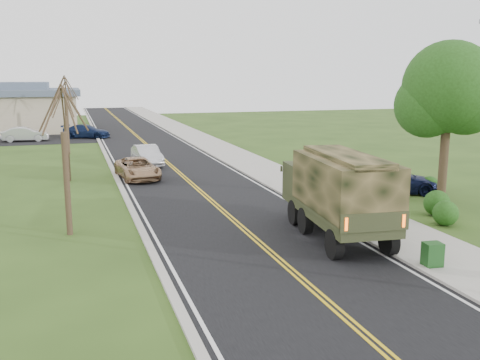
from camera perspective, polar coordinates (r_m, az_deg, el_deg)
name	(u,v)px	position (r m, az deg, el deg)	size (l,w,h in m)	color
ground	(340,314)	(15.25, 10.67, -13.86)	(160.00, 160.00, 0.00)	#2B4316
road	(144,142)	(52.93, -10.19, 3.97)	(8.00, 120.00, 0.01)	black
curb_right	(186,140)	(53.61, -5.78, 4.23)	(0.30, 120.00, 0.12)	#9E998E
sidewalk_right	(203,140)	(53.99, -3.96, 4.30)	(3.20, 120.00, 0.10)	#9E998E
curb_left	(100,144)	(52.56, -14.69, 3.78)	(0.30, 120.00, 0.10)	#9E998E
leafy_tree	(448,94)	(28.35, 21.35, 8.53)	(4.83, 4.50, 8.10)	#38281C
bare_tree_a	(66,171)	(22.43, -18.07, 0.88)	(1.93, 2.26, 6.08)	#38281C
bare_tree_b	(67,141)	(34.34, -17.99, 3.99)	(1.83, 2.14, 5.73)	#38281C
bare_tree_c	(67,121)	(46.26, -17.99, 6.06)	(2.04, 2.39, 6.42)	#38281C
bare_tree_d	(67,114)	(58.24, -17.96, 6.76)	(1.88, 2.20, 5.91)	#38281C
military_truck	(338,189)	(21.36, 10.42, -0.94)	(3.11, 7.21, 3.49)	black
suv_champagne	(138,168)	(34.21, -10.88, 1.24)	(2.18, 4.74, 1.32)	tan
sedan_silver	(147,155)	(39.15, -9.89, 2.59)	(1.54, 4.40, 1.45)	#BBBAC0
pickup_navy	(394,180)	(30.78, 16.06, 0.03)	(2.02, 4.96, 1.44)	black
utility_box_near	(432,254)	(19.18, 19.84, -7.46)	(0.60, 0.50, 0.80)	#194619
lot_car_silver	(25,134)	(56.91, -21.96, 4.56)	(1.53, 4.39, 1.45)	silver
lot_car_navy	(86,131)	(57.94, -16.06, 5.01)	(1.96, 4.83, 1.40)	#101D3E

